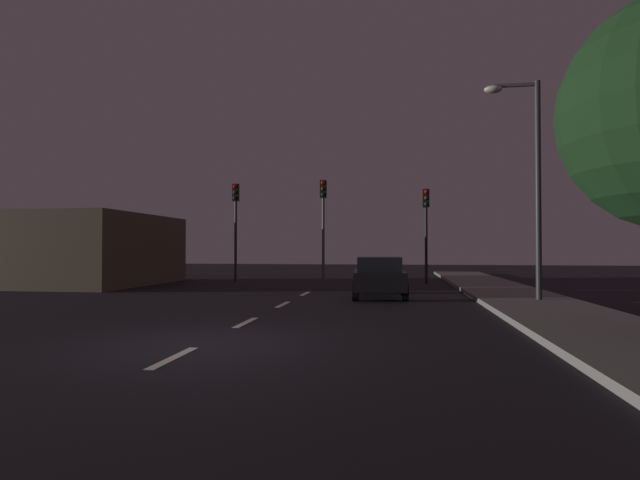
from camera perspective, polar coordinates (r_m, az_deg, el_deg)
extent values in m
plane|color=black|center=(16.09, -3.76, -7.12)|extent=(80.00, 80.00, 0.00)
cube|color=gray|center=(16.21, 23.29, -6.73)|extent=(3.00, 40.00, 0.15)
cube|color=silver|center=(8.36, -16.36, -12.73)|extent=(0.16, 1.60, 0.01)
cube|color=silver|center=(11.86, -8.44, -9.27)|extent=(0.16, 1.60, 0.01)
cube|color=silver|center=(15.50, -4.25, -7.34)|extent=(0.16, 1.60, 0.01)
cube|color=silver|center=(19.21, -1.68, -6.12)|extent=(0.16, 1.60, 0.01)
cylinder|color=#2D2D30|center=(26.42, -9.59, 0.82)|extent=(0.14, 0.14, 5.11)
cube|color=black|center=(26.58, -9.58, 5.36)|extent=(0.32, 0.24, 0.90)
sphere|color=red|center=(26.46, -9.69, 6.04)|extent=(0.20, 0.20, 0.20)
sphere|color=#3F2D0C|center=(26.42, -9.69, 5.39)|extent=(0.20, 0.20, 0.20)
sphere|color=#0C3319|center=(26.39, -9.69, 4.74)|extent=(0.20, 0.20, 0.20)
cylinder|color=#4C4C51|center=(25.35, 0.38, 0.99)|extent=(0.14, 0.14, 5.21)
cube|color=black|center=(25.52, 0.38, 5.83)|extent=(0.32, 0.24, 0.90)
sphere|color=red|center=(25.40, 0.33, 6.54)|extent=(0.20, 0.20, 0.20)
sphere|color=#3F2D0C|center=(25.36, 0.33, 5.87)|extent=(0.20, 0.20, 0.20)
sphere|color=#0C3319|center=(25.33, 0.33, 5.20)|extent=(0.20, 0.20, 0.20)
cylinder|color=black|center=(25.11, 12.01, 0.41)|extent=(0.14, 0.14, 4.66)
cube|color=black|center=(25.23, 11.99, 4.69)|extent=(0.32, 0.24, 0.90)
sphere|color=red|center=(25.10, 12.01, 5.41)|extent=(0.20, 0.20, 0.20)
sphere|color=#3F2D0C|center=(25.07, 12.01, 4.72)|extent=(0.20, 0.20, 0.20)
sphere|color=#0C3319|center=(25.04, 12.02, 4.04)|extent=(0.20, 0.20, 0.20)
cube|color=black|center=(17.96, 6.71, -4.45)|extent=(1.96, 4.16, 0.63)
cube|color=black|center=(17.73, 6.73, -2.70)|extent=(1.62, 1.92, 0.48)
cylinder|color=black|center=(19.45, 4.25, -5.12)|extent=(0.26, 0.65, 0.64)
cylinder|color=black|center=(19.49, 8.93, -5.10)|extent=(0.26, 0.65, 0.64)
cylinder|color=black|center=(16.50, 4.10, -5.85)|extent=(0.26, 0.65, 0.64)
cylinder|color=black|center=(16.55, 9.62, -5.83)|extent=(0.26, 0.65, 0.64)
cylinder|color=#2D2D30|center=(16.95, 23.62, 5.02)|extent=(0.18, 0.18, 6.94)
cube|color=#4C4C51|center=(17.47, 21.35, 16.12)|extent=(1.32, 0.10, 0.10)
ellipsoid|color=silver|center=(17.31, 19.14, 15.92)|extent=(0.56, 0.36, 0.24)
cube|color=brown|center=(26.15, -23.80, -1.03)|extent=(5.22, 7.88, 3.34)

